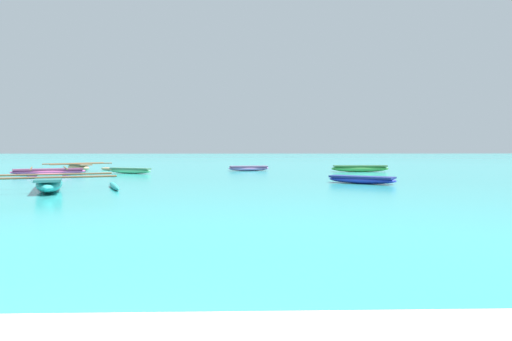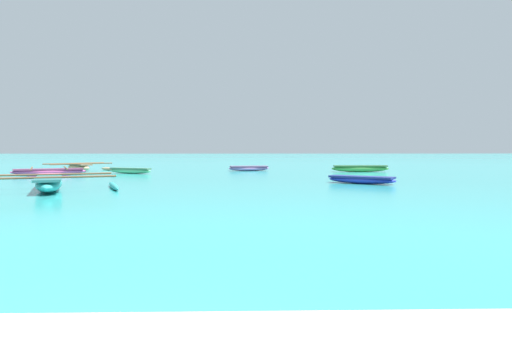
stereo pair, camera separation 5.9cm
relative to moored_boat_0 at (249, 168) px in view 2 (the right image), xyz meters
name	(u,v)px [view 2 (the right image)]	position (x,y,z in m)	size (l,w,h in m)	color
moored_boat_0	(249,168)	(0.00, 0.00, 0.00)	(2.71, 1.11, 0.33)	#AB74B6
moored_boat_1	(49,183)	(-7.06, -13.45, 0.07)	(5.24, 4.33, 0.55)	teal
moored_boat_2	(130,170)	(-6.88, -2.90, 0.00)	(2.82, 1.69, 0.33)	#63BE82
moored_boat_3	(49,171)	(-11.05, -4.01, 0.00)	(3.74, 4.71, 0.40)	#D64B8E
moored_boat_4	(360,168)	(6.87, -1.41, 0.04)	(3.57, 0.61, 0.41)	#459441
moored_boat_5	(79,167)	(-10.73, -0.41, 0.07)	(4.20, 4.16, 0.53)	tan
moored_boat_6	(361,179)	(4.54, -10.66, -0.01)	(2.80, 2.30, 0.31)	#2331AC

